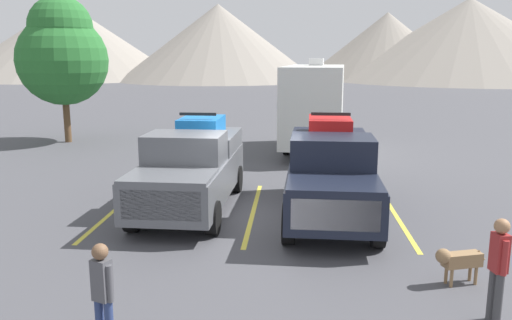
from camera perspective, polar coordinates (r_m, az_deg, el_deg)
The scene contains 12 objects.
ground_plane at distance 13.27m, azimuth -0.48°, elevation -6.38°, with size 240.00×240.00×0.00m, color #47474C.
pickup_truck_a at distance 14.00m, azimuth -7.09°, elevation -0.65°, with size 2.35×5.71×2.50m.
pickup_truck_b at distance 13.30m, azimuth 8.24°, elevation -1.10°, with size 2.36×5.77×2.58m.
lot_stripe_a at distance 14.51m, azimuth -15.19°, elevation -5.21°, with size 0.12×5.50×0.01m, color gold.
lot_stripe_b at distance 13.75m, azimuth -0.31°, elevation -5.72°, with size 0.12×5.50×0.01m, color gold.
lot_stripe_c at distance 13.97m, azimuth 15.18°, elevation -5.86°, with size 0.12×5.50×0.01m, color gold.
camper_trailer_a at distance 21.90m, azimuth 6.46°, elevation 6.20°, with size 2.94×7.36×3.95m.
person_a at distance 7.49m, azimuth -16.63°, elevation -13.82°, with size 0.34×0.26×1.63m.
person_b at distance 8.77m, azimuth 25.25°, elevation -10.37°, with size 0.24×0.37×1.69m.
dog at distance 10.09m, azimuth 21.34°, elevation -10.24°, with size 0.96×0.47×0.71m.
tree_a at distance 25.93m, azimuth -20.67°, elevation 11.10°, with size 4.16×4.16×6.76m.
mountain_ridge at distance 87.64m, azimuth 3.93°, elevation 13.18°, with size 151.12×44.59×15.16m.
Camera 1 is at (1.04, -12.59, 4.08)m, focal length 36.12 mm.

